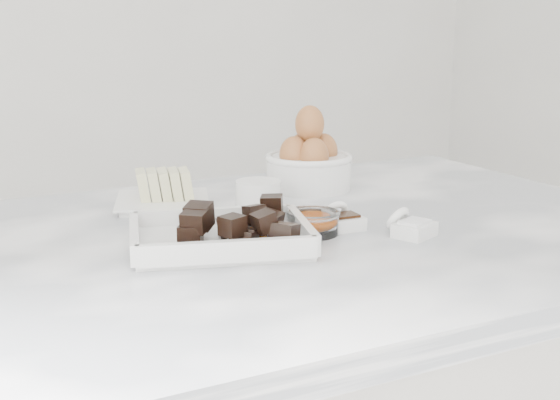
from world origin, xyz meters
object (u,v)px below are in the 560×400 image
(zest_bowl, at_px, (313,222))
(sugar_ramekin, at_px, (258,193))
(butter_plate, at_px, (161,193))
(vanilla_spoon, at_px, (342,219))
(honey_bowl, at_px, (253,231))
(chocolate_dish, at_px, (220,230))
(salt_spoon, at_px, (410,226))
(egg_bowl, at_px, (309,162))

(zest_bowl, bearing_deg, sugar_ramekin, 89.82)
(zest_bowl, bearing_deg, butter_plate, 118.56)
(vanilla_spoon, bearing_deg, butter_plate, 127.72)
(sugar_ramekin, relative_size, honey_bowl, 1.01)
(chocolate_dish, height_order, vanilla_spoon, chocolate_dish)
(butter_plate, xyz_separation_m, honey_bowl, (0.05, -0.25, -0.01))
(sugar_ramekin, height_order, salt_spoon, sugar_ramekin)
(honey_bowl, bearing_deg, egg_bowl, 47.47)
(zest_bowl, relative_size, salt_spoon, 0.97)
(butter_plate, height_order, vanilla_spoon, butter_plate)
(sugar_ramekin, bearing_deg, vanilla_spoon, -72.93)
(chocolate_dish, bearing_deg, zest_bowl, -0.61)
(honey_bowl, relative_size, zest_bowl, 0.94)
(chocolate_dish, height_order, honey_bowl, chocolate_dish)
(salt_spoon, bearing_deg, egg_bowl, 85.69)
(egg_bowl, height_order, vanilla_spoon, egg_bowl)
(egg_bowl, height_order, honey_bowl, egg_bowl)
(chocolate_dish, bearing_deg, butter_plate, 88.85)
(chocolate_dish, relative_size, sugar_ramekin, 3.81)
(butter_plate, height_order, sugar_ramekin, butter_plate)
(sugar_ramekin, bearing_deg, butter_plate, 151.09)
(honey_bowl, bearing_deg, chocolate_dish, -178.20)
(salt_spoon, bearing_deg, zest_bowl, 148.15)
(butter_plate, bearing_deg, sugar_ramekin, -28.91)
(chocolate_dish, height_order, zest_bowl, chocolate_dish)
(sugar_ramekin, distance_m, salt_spoon, 0.28)
(butter_plate, bearing_deg, honey_bowl, -79.87)
(zest_bowl, bearing_deg, vanilla_spoon, 7.45)
(honey_bowl, height_order, vanilla_spoon, vanilla_spoon)
(butter_plate, relative_size, salt_spoon, 2.37)
(honey_bowl, distance_m, vanilla_spoon, 0.15)
(butter_plate, distance_m, egg_bowl, 0.28)
(sugar_ramekin, bearing_deg, salt_spoon, -65.11)
(salt_spoon, bearing_deg, butter_plate, 127.97)
(sugar_ramekin, relative_size, vanilla_spoon, 1.09)
(honey_bowl, height_order, salt_spoon, salt_spoon)
(sugar_ramekin, distance_m, honey_bowl, 0.20)
(zest_bowl, relative_size, vanilla_spoon, 1.15)
(chocolate_dish, distance_m, butter_plate, 0.26)
(vanilla_spoon, relative_size, salt_spoon, 0.84)
(butter_plate, relative_size, zest_bowl, 2.43)
(honey_bowl, bearing_deg, butter_plate, 100.13)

